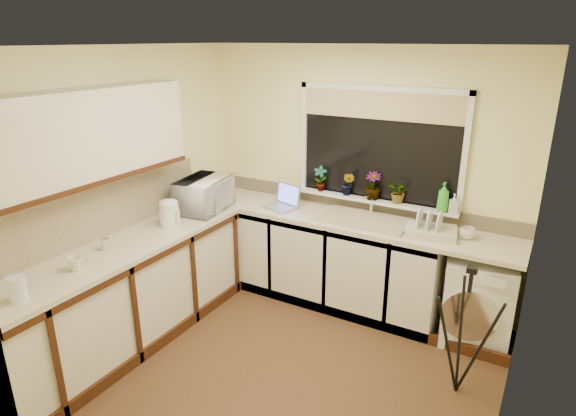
{
  "coord_description": "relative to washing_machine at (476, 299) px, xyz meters",
  "views": [
    {
      "loc": [
        1.67,
        -2.79,
        2.5
      ],
      "look_at": [
        -0.24,
        0.55,
        1.15
      ],
      "focal_mm": 30.33,
      "sensor_mm": 36.0,
      "label": 1
    }
  ],
  "objects": [
    {
      "name": "splashback_back",
      "position": [
        -1.25,
        0.29,
        0.58
      ],
      "size": [
        3.2,
        0.02,
        0.14
      ],
      "primitive_type": "cube",
      "color": "beige",
      "rests_on": "wall_back"
    },
    {
      "name": "cup_back",
      "position": [
        -0.14,
        0.04,
        0.56
      ],
      "size": [
        0.16,
        0.16,
        0.1
      ],
      "primitive_type": "imported",
      "rotation": [
        0.0,
        0.0,
        0.34
      ],
      "color": "silver",
      "rests_on": "worktop_back"
    },
    {
      "name": "soap_bottle_green",
      "position": [
        -0.4,
        0.19,
        0.8
      ],
      "size": [
        0.11,
        0.11,
        0.26
      ],
      "primitive_type": "imported",
      "rotation": [
        0.0,
        0.0,
        -0.1
      ],
      "color": "green",
      "rests_on": "windowsill"
    },
    {
      "name": "floor",
      "position": [
        -1.25,
        -1.2,
        -0.39
      ],
      "size": [
        3.2,
        3.2,
        0.0
      ],
      "primitive_type": "plane",
      "color": "brown",
      "rests_on": "ground"
    },
    {
      "name": "splashback_left",
      "position": [
        -2.84,
        -1.5,
        0.74
      ],
      "size": [
        0.02,
        2.4,
        0.45
      ],
      "primitive_type": "cube",
      "color": "beige",
      "rests_on": "wall_left"
    },
    {
      "name": "microwave",
      "position": [
        -2.53,
        -0.48,
        0.67
      ],
      "size": [
        0.47,
        0.63,
        0.32
      ],
      "primitive_type": "imported",
      "rotation": [
        0.0,
        0.0,
        1.73
      ],
      "color": "white",
      "rests_on": "worktop_left"
    },
    {
      "name": "wall_front",
      "position": [
        -1.25,
        -2.7,
        0.84
      ],
      "size": [
        3.2,
        0.0,
        3.2
      ],
      "primitive_type": "plane",
      "rotation": [
        -1.57,
        0.0,
        0.0
      ],
      "color": "#F8F0A5",
      "rests_on": "ground"
    },
    {
      "name": "ceiling",
      "position": [
        -1.25,
        -1.2,
        2.06
      ],
      "size": [
        3.2,
        3.2,
        0.0
      ],
      "primitive_type": "plane",
      "rotation": [
        3.14,
        0.0,
        0.0
      ],
      "color": "white",
      "rests_on": "ground"
    },
    {
      "name": "windowsill",
      "position": [
        -1.05,
        0.23,
        0.65
      ],
      "size": [
        1.6,
        0.14,
        0.03
      ],
      "primitive_type": "cube",
      "color": "white",
      "rests_on": "wall_back"
    },
    {
      "name": "cup_left",
      "position": [
        -2.5,
        -1.99,
        0.57
      ],
      "size": [
        0.13,
        0.13,
        0.1
      ],
      "primitive_type": "imported",
      "rotation": [
        0.0,
        0.0,
        -0.23
      ],
      "color": "#F2EBC7",
      "rests_on": "worktop_left"
    },
    {
      "name": "soap_bottle_clear",
      "position": [
        -0.31,
        0.2,
        0.75
      ],
      "size": [
        0.1,
        0.1,
        0.17
      ],
      "primitive_type": "imported",
      "rotation": [
        0.0,
        0.0,
        0.26
      ],
      "color": "#999999",
      "rests_on": "windowsill"
    },
    {
      "name": "dish_rack",
      "position": [
        -0.43,
        -0.04,
        0.55
      ],
      "size": [
        0.47,
        0.39,
        0.06
      ],
      "primitive_type": "cube",
      "rotation": [
        0.0,
        0.0,
        0.2
      ],
      "color": "beige",
      "rests_on": "worktop_back"
    },
    {
      "name": "base_cabinet_back",
      "position": [
        -1.58,
        -0.0,
        0.04
      ],
      "size": [
        2.55,
        0.6,
        0.86
      ],
      "primitive_type": "cube",
      "color": "silver",
      "rests_on": "floor"
    },
    {
      "name": "faucet",
      "position": [
        -1.05,
        0.18,
        0.63
      ],
      "size": [
        0.03,
        0.03,
        0.24
      ],
      "primitive_type": "cylinder",
      "color": "silver",
      "rests_on": "worktop_back"
    },
    {
      "name": "upper_cabinet",
      "position": [
        -2.69,
        -1.65,
        1.41
      ],
      "size": [
        0.28,
        1.9,
        0.7
      ],
      "primitive_type": "cube",
      "color": "silver",
      "rests_on": "wall_left"
    },
    {
      "name": "base_cabinet_left",
      "position": [
        -2.55,
        -1.5,
        0.04
      ],
      "size": [
        0.54,
        2.4,
        0.86
      ],
      "primitive_type": "cube",
      "color": "silver",
      "rests_on": "floor"
    },
    {
      "name": "steel_jar",
      "position": [
        -2.6,
        -1.63,
        0.56
      ],
      "size": [
        0.07,
        0.07,
        0.1
      ],
      "primitive_type": "cylinder",
      "color": "silver",
      "rests_on": "worktop_left"
    },
    {
      "name": "wall_back",
      "position": [
        -1.25,
        0.3,
        0.84
      ],
      "size": [
        3.2,
        0.0,
        3.2
      ],
      "primitive_type": "plane",
      "rotation": [
        1.57,
        0.0,
        0.0
      ],
      "color": "#F8F0A5",
      "rests_on": "ground"
    },
    {
      "name": "laptop",
      "position": [
        -1.9,
        -0.03,
        0.57
      ],
      "size": [
        0.36,
        0.33,
        0.23
      ],
      "rotation": [
        0.0,
        0.0,
        -0.27
      ],
      "color": "#98989F",
      "rests_on": "worktop_back"
    },
    {
      "name": "plant_d",
      "position": [
        -0.81,
        0.23,
        0.77
      ],
      "size": [
        0.24,
        0.23,
        0.21
      ],
      "primitive_type": "imported",
      "rotation": [
        0.0,
        0.0,
        -0.43
      ],
      "color": "#999999",
      "rests_on": "windowsill"
    },
    {
      "name": "sink",
      "position": [
        -1.05,
        -0.0,
        0.53
      ],
      "size": [
        0.82,
        0.46,
        0.03
      ],
      "primitive_type": "cube",
      "color": "tan",
      "rests_on": "worktop_back"
    },
    {
      "name": "glass_jug",
      "position": [
        -2.45,
        -2.46,
        0.6
      ],
      "size": [
        0.12,
        0.12,
        0.17
      ],
      "primitive_type": "cylinder",
      "color": "white",
      "rests_on": "worktop_left"
    },
    {
      "name": "plant_a",
      "position": [
        -1.61,
        0.21,
        0.79
      ],
      "size": [
        0.15,
        0.13,
        0.25
      ],
      "primitive_type": "imported",
      "rotation": [
        0.0,
        0.0,
        0.31
      ],
      "color": "#999999",
      "rests_on": "windowsill"
    },
    {
      "name": "plant_b",
      "position": [
        -1.31,
        0.22,
        0.78
      ],
      "size": [
        0.14,
        0.12,
        0.23
      ],
      "primitive_type": "imported",
      "rotation": [
        0.0,
        0.0,
        -0.15
      ],
      "color": "#999999",
      "rests_on": "windowsill"
    },
    {
      "name": "worktop_back",
      "position": [
        -1.25,
        -0.0,
        0.49
      ],
      "size": [
        3.2,
        0.6,
        0.04
      ],
      "primitive_type": "cube",
      "color": "beige",
      "rests_on": "base_cabinet_back"
    },
    {
      "name": "kettle",
      "position": [
        -2.52,
        -0.98,
        0.63
      ],
      "size": [
        0.17,
        0.17,
        0.22
      ],
      "primitive_type": "cylinder",
      "color": "white",
      "rests_on": "worktop_left"
    },
    {
      "name": "worktop_left",
      "position": [
        -2.55,
        -1.5,
        0.49
      ],
      "size": [
        0.6,
        2.4,
        0.04
      ],
      "primitive_type": "cube",
      "color": "beige",
      "rests_on": "base_cabinet_left"
    },
    {
      "name": "wall_left",
      "position": [
        -2.85,
        -1.2,
        0.84
      ],
      "size": [
        0.0,
        3.0,
        3.0
      ],
      "primitive_type": "plane",
      "rotation": [
        1.57,
        0.0,
        1.57
      ],
      "color": "#F8F0A5",
      "rests_on": "ground"
    },
    {
      "name": "washing_machine",
      "position": [
        0.0,
        0.0,
        0.0
      ],
      "size": [
        0.64,
        0.62,
        0.77
      ],
      "primitive_type": "cube",
      "rotation": [
        0.0,
        0.0,
        0.2
      ],
      "color": "white",
      "rests_on": "floor"
    },
    {
      "name": "window_blind",
      "position": [
        -1.05,
        0.26,
        1.54
      ],
      "size": [
        1.5,
        0.02,
        0.25
      ],
      "primitive_type": "cube",
      "color": "tan",
      "rests_on": "wall_back"
    },
    {
      "name": "wall_right",
      "position": [
        0.35,
        -1.2,
        0.84
      ],
      "size": [
        0.0,
        3.0,
        3.0
      ],
      "primitive_type": "plane",
      "rotation": [
        1.57,
        0.0,
        -1.57
      ],
      "color": "#F8F0A5",
      "rests_on": "ground"
    },
    {
      "name": "window_glass",
      "position": [
        -1.05,
        0.28,
        1.16
      ],
      "size": [
        1.5,
        0.02,
        1.0
      ],
      "primitive_type": "cube",
      "color": "black",
      "rests_on": "wall_back"
    },
    {
      "name": "tripod",
      "position": [
        0.03,
        -0.77,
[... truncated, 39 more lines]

